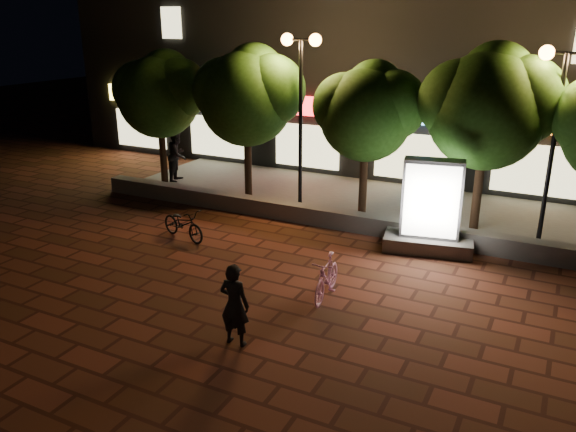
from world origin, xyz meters
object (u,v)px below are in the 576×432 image
Objects in this scene: tree_mid at (369,108)px; scooter_parked at (183,224)px; tree_right at (490,103)px; ad_kiosk at (430,214)px; tree_far_left at (161,91)px; street_lamp_left at (301,77)px; scooter_pink at (327,277)px; rider at (234,305)px; tree_left at (249,93)px; pedestrian at (177,155)px; street_lamp_right at (561,95)px.

scooter_parked is (-3.68, -4.16, -2.78)m from tree_mid.
tree_right reaches higher than ad_kiosk.
tree_far_left is at bearing 58.87° from scooter_parked.
street_lamp_left is 5.68m from ad_kiosk.
street_lamp_left reaches higher than tree_right.
street_lamp_left is at bearing 115.25° from scooter_pink.
tree_far_left is 11.51m from rider.
tree_left is (3.50, 0.00, 0.15)m from tree_far_left.
scooter_pink is (-1.30, -3.62, -0.50)m from ad_kiosk.
pedestrian is (-3.24, 0.35, -2.43)m from tree_left.
scooter_parked is at bearing 157.89° from scooter_pink.
street_lamp_right is (12.45, -0.26, 0.60)m from tree_far_left.
pedestrian is at bearing 177.21° from tree_mid.
ad_kiosk is (6.42, -1.96, -2.48)m from tree_left.
rider is 5.60m from scooter_parked.
pedestrian is (0.26, 0.35, -2.28)m from tree_far_left.
street_lamp_right is at bearing -1.68° from tree_left.
tree_mid is 1.88× the size of ad_kiosk.
street_lamp_right reaches higher than scooter_parked.
tree_left is at bearing 126.95° from scooter_pink.
street_lamp_left reaches higher than rider.
tree_mid is 8.40m from rider.
tree_right is (7.30, 0.00, 0.12)m from tree_left.
scooter_parked is at bearing -156.54° from pedestrian.
tree_right is at bearing -42.92° from scooter_parked.
street_lamp_left is (-2.05, -0.26, 0.81)m from tree_mid.
ad_kiosk is (4.47, -1.70, -3.06)m from street_lamp_left.
street_lamp_left is (5.45, -0.26, 0.74)m from tree_far_left.
tree_right is 6.75m from scooter_pink.
tree_left is 0.97× the size of tree_right.
scooter_parked is (0.32, -4.16, -3.01)m from tree_left.
street_lamp_left is (1.95, -0.26, 0.58)m from tree_left.
street_lamp_right reaches higher than tree_mid.
scooter_pink is at bearing -109.20° from rider.
street_lamp_right is (4.95, -0.26, 0.68)m from tree_mid.
street_lamp_right is 7.40m from scooter_pink.
street_lamp_right is at bearing 33.94° from ad_kiosk.
street_lamp_right is at bearing -49.40° from scooter_parked.
tree_far_left is 5.50m from street_lamp_left.
pedestrian is at bearing 173.22° from street_lamp_left.
tree_right reaches higher than pedestrian.
scooter_pink is at bearing -90.28° from scooter_parked.
pedestrian reaches higher than rider.
tree_mid is at bearing 7.31° from street_lamp_left.
scooter_parked is at bearing -85.62° from tree_left.
tree_mid is 5.00m from street_lamp_right.
tree_left is 3.08× the size of rider.
scooter_pink reaches higher than scooter_parked.
scooter_parked is (-6.10, -2.20, -0.53)m from ad_kiosk.
tree_far_left is 10.38m from ad_kiosk.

